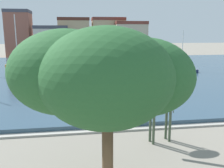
{
  "coord_description": "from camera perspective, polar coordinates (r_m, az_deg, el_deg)",
  "views": [
    {
      "loc": [
        -0.92,
        -5.6,
        6.14
      ],
      "look_at": [
        1.88,
        13.27,
        2.2
      ],
      "focal_mm": 39.25,
      "sensor_mm": 36.0,
      "label": 1
    }
  ],
  "objects": [
    {
      "name": "sailboat_navy",
      "position": [
        40.84,
        15.81,
        3.4
      ],
      "size": [
        2.63,
        6.46,
        6.64
      ],
      "color": "navy",
      "rests_on": "ground"
    },
    {
      "name": "shade_tree",
      "position": [
        8.2,
        -2.37,
        2.69
      ],
      "size": [
        6.12,
        6.1,
        6.42
      ],
      "color": "brown",
      "rests_on": "ground"
    },
    {
      "name": "giraffe_statue",
      "position": [
        14.0,
        10.87,
        -4.45
      ],
      "size": [
        2.57,
        0.92,
        4.52
      ],
      "color": "#3D4C38",
      "rests_on": "ground"
    },
    {
      "name": "townhouse_narrow_midrow",
      "position": [
        69.53,
        -20.77,
        10.86
      ],
      "size": [
        6.11,
        6.58,
        12.06
      ],
      "color": "#8E5142",
      "rests_on": "ground"
    },
    {
      "name": "townhouse_wide_warehouse",
      "position": [
        67.9,
        -8.85,
        10.7
      ],
      "size": [
        8.23,
        6.14,
        10.24
      ],
      "color": "tan",
      "rests_on": "ground"
    },
    {
      "name": "harbor_water",
      "position": [
        39.31,
        -7.0,
        2.88
      ],
      "size": [
        80.18,
        47.96,
        0.38
      ],
      "primitive_type": "cube",
      "color": "#334C60",
      "rests_on": "ground"
    },
    {
      "name": "townhouse_corner_house",
      "position": [
        68.66,
        -0.85,
        10.9
      ],
      "size": [
        8.98,
        5.26,
        10.39
      ],
      "color": "tan",
      "rests_on": "ground"
    },
    {
      "name": "sailboat_orange",
      "position": [
        50.42,
        -21.06,
        4.61
      ],
      "size": [
        2.26,
        9.52,
        6.51
      ],
      "color": "orange",
      "rests_on": "ground"
    },
    {
      "name": "quay_edge_coping",
      "position": [
        15.86,
        -4.54,
        -10.92
      ],
      "size": [
        80.18,
        0.5,
        0.12
      ],
      "primitive_type": "cube",
      "color": "#ADA89E",
      "rests_on": "ground"
    },
    {
      "name": "townhouse_tall_gabled",
      "position": [
        66.48,
        -13.83,
        9.56
      ],
      "size": [
        8.5,
        6.14,
        8.09
      ],
      "color": "beige",
      "rests_on": "ground"
    },
    {
      "name": "sailboat_white",
      "position": [
        38.49,
        -20.92,
        2.47
      ],
      "size": [
        3.3,
        6.04,
        8.78
      ],
      "color": "white",
      "rests_on": "ground"
    },
    {
      "name": "townhouse_end_terrace",
      "position": [
        67.02,
        4.22,
        10.38
      ],
      "size": [
        8.41,
        6.24,
        9.27
      ],
      "color": "#C6B293",
      "rests_on": "ground"
    }
  ]
}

